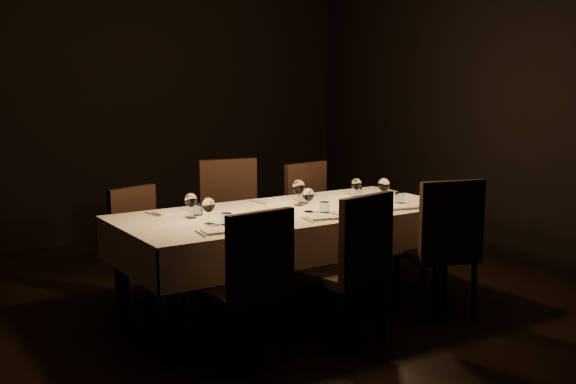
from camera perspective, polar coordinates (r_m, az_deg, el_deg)
room at (r=5.22m, az=0.00°, el=6.50°), size 5.01×6.01×3.01m
dining_table at (r=5.32m, az=0.00°, el=-2.27°), size 2.52×1.12×0.76m
chair_near_left at (r=4.38m, az=-3.06°, el=-6.94°), size 0.51×0.51×0.97m
place_setting_near_left at (r=4.77m, az=-5.71°, el=-1.90°), size 0.34×0.40×0.18m
chair_near_center at (r=4.72m, az=5.02°, el=-5.52°), size 0.57×0.57×1.01m
place_setting_near_center at (r=5.17m, az=2.27°, el=-0.99°), size 0.33×0.40×0.18m
chair_near_right at (r=5.31m, az=12.05°, el=-3.91°), size 0.60×0.60×1.03m
place_setting_near_right at (r=5.60m, az=8.26°, el=-0.21°), size 0.37×0.41×0.19m
chair_far_left at (r=5.64m, az=-11.47°, el=-3.72°), size 0.54×0.54×0.90m
place_setting_far_left at (r=5.14m, az=-8.06°, el=-1.12°), size 0.33×0.40×0.18m
chair_far_center at (r=6.06m, az=-4.38°, el=-2.00°), size 0.59×0.59×1.04m
place_setting_far_center at (r=5.57m, az=0.35°, el=-0.14°), size 0.36×0.42×0.20m
chair_far_right at (r=6.40m, az=2.12°, el=-1.67°), size 0.53×0.53×0.97m
place_setting_far_right at (r=5.88m, az=4.87°, el=0.22°), size 0.31×0.39×0.17m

